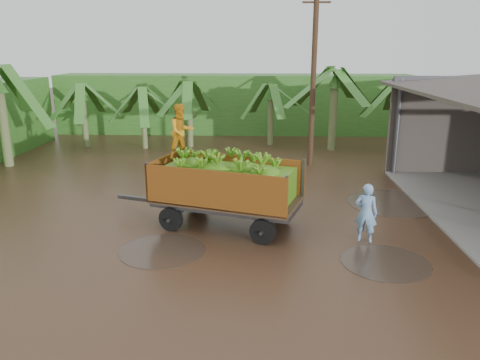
% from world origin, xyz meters
% --- Properties ---
extents(ground, '(100.00, 100.00, 0.00)m').
position_xyz_m(ground, '(0.00, 0.00, 0.00)').
color(ground, black).
rests_on(ground, ground).
extents(hedge_north, '(22.00, 3.00, 3.60)m').
position_xyz_m(hedge_north, '(-2.00, 16.00, 1.80)').
color(hedge_north, '#2D661E').
rests_on(hedge_north, ground).
extents(banana_trailer, '(5.97, 3.27, 3.61)m').
position_xyz_m(banana_trailer, '(-1.41, -0.60, 1.31)').
color(banana_trailer, '#9C5816').
rests_on(banana_trailer, ground).
extents(man_blue, '(0.71, 0.58, 1.67)m').
position_xyz_m(man_blue, '(2.53, -1.61, 0.83)').
color(man_blue, '#75A1D5').
rests_on(man_blue, ground).
extents(utility_pole, '(1.20, 0.24, 7.62)m').
position_xyz_m(utility_pole, '(1.93, 7.29, 3.87)').
color(utility_pole, '#47301E').
rests_on(utility_pole, ground).
extents(banana_plants, '(24.60, 19.94, 4.48)m').
position_xyz_m(banana_plants, '(-4.11, 7.51, 1.87)').
color(banana_plants, '#2D661E').
rests_on(banana_plants, ground).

